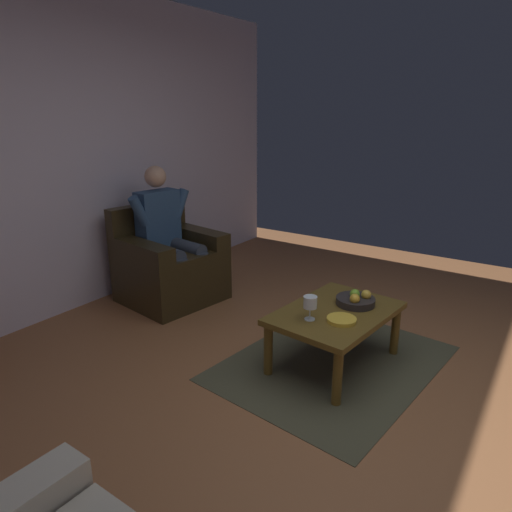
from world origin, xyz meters
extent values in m
plane|color=#935C38|center=(0.00, 0.00, 0.00)|extent=(6.78, 6.78, 0.00)
cube|color=silver|center=(0.00, -2.85, 1.36)|extent=(5.83, 0.06, 2.72)
cube|color=#474632|center=(-0.37, -0.48, 0.00)|extent=(1.74, 1.40, 0.01)
cube|color=#2E2512|center=(-0.60, -2.23, 0.19)|extent=(0.92, 0.88, 0.39)
cube|color=#2E2512|center=(-0.59, -2.18, 0.44)|extent=(0.55, 0.71, 0.10)
cube|color=#2E2512|center=(-0.91, -2.19, 0.51)|extent=(0.29, 0.79, 0.24)
cube|color=#2E2512|center=(-0.29, -2.28, 0.51)|extent=(0.29, 0.79, 0.24)
cube|color=#2E2512|center=(-0.65, -2.56, 0.63)|extent=(0.82, 0.24, 0.48)
cube|color=#304C71|center=(-0.62, -2.39, 0.75)|extent=(0.41, 0.24, 0.53)
sphere|color=tan|center=(-0.62, -2.39, 1.14)|extent=(0.19, 0.19, 0.19)
cylinder|color=#363D4A|center=(-0.71, -2.14, 0.50)|extent=(0.20, 0.47, 0.13)
cylinder|color=#363D4A|center=(-0.67, -1.92, 0.24)|extent=(0.13, 0.13, 0.49)
cylinder|color=#304C71|center=(-0.84, -2.30, 0.87)|extent=(0.21, 0.12, 0.29)
cylinder|color=#363D4A|center=(-0.47, -2.18, 0.50)|extent=(0.20, 0.47, 0.13)
cylinder|color=#363D4A|center=(-0.44, -1.95, 0.24)|extent=(0.13, 0.13, 0.49)
cylinder|color=#304C71|center=(-0.39, -2.37, 0.87)|extent=(0.21, 0.12, 0.29)
cube|color=brown|center=(-0.37, -0.48, 0.38)|extent=(0.97, 0.73, 0.04)
cylinder|color=brown|center=(-0.75, -0.17, 0.18)|extent=(0.06, 0.06, 0.36)
cylinder|color=brown|center=(0.06, -0.26, 0.18)|extent=(0.06, 0.06, 0.36)
cylinder|color=brown|center=(-0.81, -0.70, 0.18)|extent=(0.06, 0.06, 0.36)
cylinder|color=brown|center=(0.00, -0.79, 0.18)|extent=(0.06, 0.06, 0.36)
cylinder|color=silver|center=(-0.15, -0.56, 0.41)|extent=(0.07, 0.07, 0.01)
cylinder|color=silver|center=(-0.15, -0.56, 0.45)|extent=(0.01, 0.01, 0.08)
cylinder|color=silver|center=(-0.15, -0.56, 0.53)|extent=(0.09, 0.09, 0.08)
cylinder|color=#590C19|center=(-0.15, -0.56, 0.50)|extent=(0.08, 0.08, 0.03)
cylinder|color=#2B2626|center=(-0.55, -0.41, 0.43)|extent=(0.27, 0.27, 0.05)
sphere|color=gold|center=(-0.48, -0.39, 0.47)|extent=(0.07, 0.07, 0.07)
sphere|color=gold|center=(-0.59, -0.35, 0.47)|extent=(0.07, 0.07, 0.07)
sphere|color=#70A72B|center=(-0.56, -0.42, 0.47)|extent=(0.07, 0.07, 0.07)
cylinder|color=gold|center=(-0.24, -0.38, 0.42)|extent=(0.19, 0.19, 0.02)
camera|label=1|loc=(2.35, 0.69, 1.71)|focal=32.74mm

